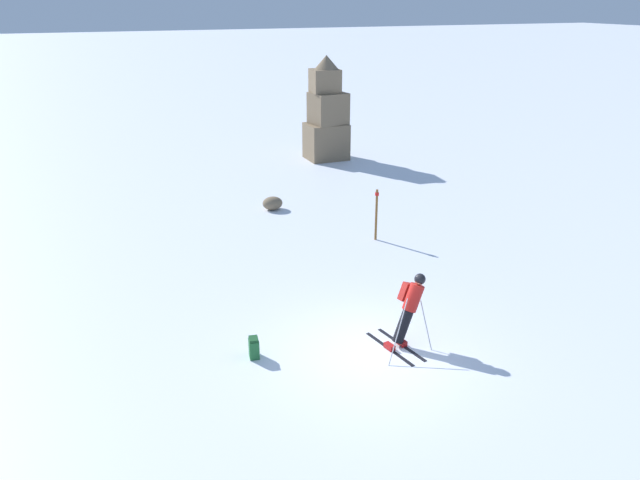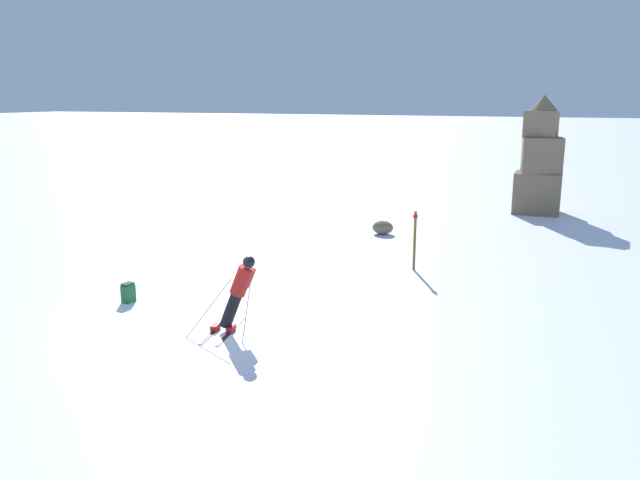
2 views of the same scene
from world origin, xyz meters
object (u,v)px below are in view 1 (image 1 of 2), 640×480
Objects in this scene: skier at (409,306)px; exposed_boulder_0 at (273,203)px; rock_pillar at (327,117)px; spare_backpack at (254,348)px; trail_marker at (376,212)px.

exposed_boulder_0 is at bearing 79.28° from skier.
rock_pillar reaches higher than skier.
rock_pillar is 6.51× the size of exposed_boulder_0.
rock_pillar is 8.60m from exposed_boulder_0.
exposed_boulder_0 reaches higher than spare_backpack.
exposed_boulder_0 is at bearing 169.12° from spare_backpack.
skier reaches higher than spare_backpack.
exposed_boulder_0 is (0.14, 10.68, -0.72)m from skier.
rock_pillar reaches higher than spare_backpack.
trail_marker is at bearing -104.44° from rock_pillar.
spare_backpack is (-8.78, -16.62, -1.88)m from rock_pillar.
skier is 18.16m from rock_pillar.
trail_marker is (2.22, -4.37, 0.72)m from exposed_boulder_0.
trail_marker reaches higher than exposed_boulder_0.
spare_backpack is 10.61m from exposed_boulder_0.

